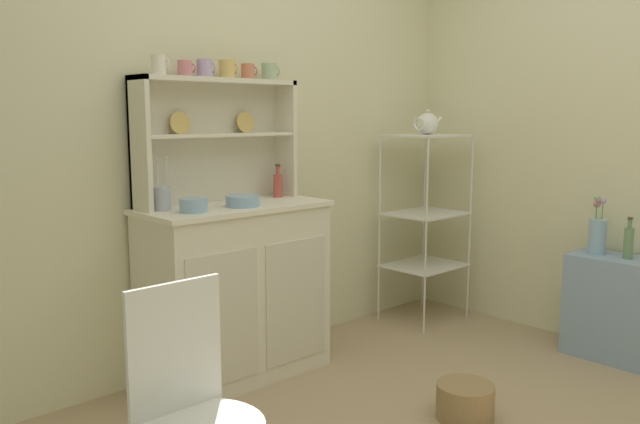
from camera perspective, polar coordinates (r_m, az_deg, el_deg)
wall_back at (r=3.52m, az=-7.21°, el=7.27°), size 3.84×0.05×2.50m
hutch_cabinet at (r=3.30m, az=-7.46°, el=-6.82°), size 0.95×0.45×0.89m
hutch_shelf_unit at (r=3.31m, az=-9.37°, el=7.17°), size 0.88×0.18×0.62m
bakers_rack at (r=4.19m, az=9.32°, el=0.71°), size 0.48×0.39×1.20m
side_shelf_blue at (r=3.90m, az=24.63°, el=-7.72°), size 0.28×0.48×0.57m
wire_chair at (r=1.96m, az=-11.36°, el=-15.98°), size 0.36×0.36×0.85m
floor_basket at (r=3.03m, az=12.72°, el=-16.02°), size 0.25×0.25×0.16m
cup_cream_0 at (r=3.12m, az=-14.08°, el=12.50°), size 0.08×0.07×0.09m
cup_rose_1 at (r=3.19m, az=-11.85°, el=12.32°), size 0.08×0.07×0.08m
cup_lilac_2 at (r=3.25m, az=-10.17°, el=12.41°), size 0.09×0.08×0.09m
cup_gold_3 at (r=3.32m, az=-8.22°, el=12.40°), size 0.09×0.08×0.09m
cup_terracotta_4 at (r=3.40m, az=-6.39°, el=12.25°), size 0.08×0.07×0.08m
cup_sage_5 at (r=3.48m, az=-4.50°, el=12.26°), size 0.10×0.08×0.09m
bowl_mixing_large at (r=2.99m, az=-11.13°, el=0.59°), size 0.13×0.13×0.06m
bowl_floral_medium at (r=3.15m, az=-6.85°, el=0.98°), size 0.17×0.17×0.05m
jam_bottle at (r=3.48m, az=-3.75°, el=2.45°), size 0.05×0.05×0.18m
utensil_jar at (r=3.08m, az=-13.79°, el=1.23°), size 0.08×0.08×0.25m
porcelain_teapot at (r=4.15m, az=9.48°, el=7.73°), size 0.23×0.14×0.16m
flower_vase at (r=3.86m, az=23.35°, el=-1.77°), size 0.09×0.09×0.33m
oil_bottle at (r=3.80m, az=25.65°, el=-2.39°), size 0.05×0.05×0.22m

